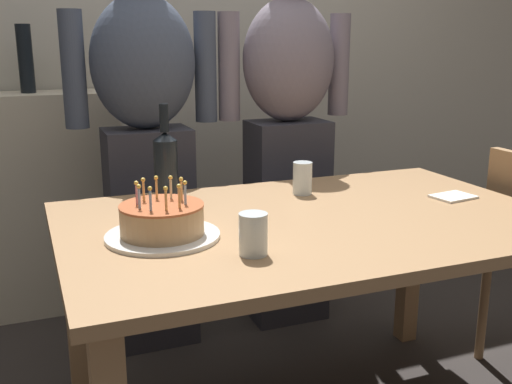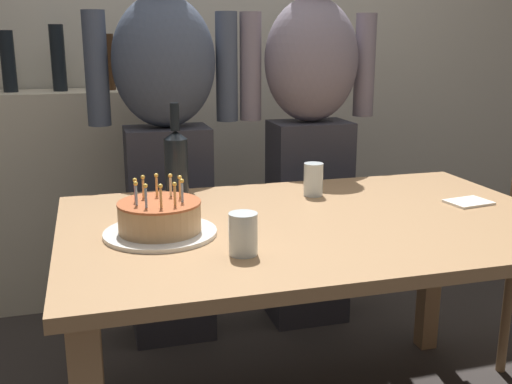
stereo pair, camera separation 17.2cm
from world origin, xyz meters
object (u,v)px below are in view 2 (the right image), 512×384
birthday_cake (160,220)px  water_glass_near (243,234)px  water_glass_far (313,179)px  person_man_bearded (167,138)px  napkin_stack (469,202)px  wine_bottle (176,162)px  person_woman_cardigan (310,132)px

birthday_cake → water_glass_near: (0.18, -0.21, 0.01)m
birthday_cake → water_glass_far: birthday_cake is taller
person_man_bearded → water_glass_near: bearing=92.8°
napkin_stack → person_man_bearded: size_ratio=0.08×
birthday_cake → wine_bottle: 0.41m
person_man_bearded → person_woman_cardigan: size_ratio=1.00×
water_glass_near → wine_bottle: wine_bottle is taller
wine_bottle → person_woman_cardigan: (0.65, 0.44, 0.01)m
water_glass_near → person_man_bearded: person_man_bearded is taller
water_glass_far → napkin_stack: (0.46, -0.24, -0.05)m
water_glass_near → wine_bottle: size_ratio=0.33×
water_glass_far → person_woman_cardigan: size_ratio=0.07×
birthday_cake → person_woman_cardigan: person_woman_cardigan is taller
water_glass_far → wine_bottle: 0.47m
water_glass_near → person_woman_cardigan: bearing=61.2°
water_glass_near → napkin_stack: water_glass_near is taller
water_glass_near → wine_bottle: 0.61m
water_glass_far → person_man_bearded: size_ratio=0.07×
napkin_stack → person_man_bearded: bearing=138.8°
water_glass_far → wine_bottle: size_ratio=0.35×
wine_bottle → birthday_cake: bearing=-105.1°
water_glass_near → wine_bottle: (-0.08, 0.60, 0.07)m
water_glass_near → water_glass_far: water_glass_far is taller
wine_bottle → person_woman_cardigan: bearing=34.1°
person_woman_cardigan → person_man_bearded: bearing=0.0°
water_glass_near → person_woman_cardigan: size_ratio=0.07×
water_glass_near → person_woman_cardigan: person_woman_cardigan is taller
napkin_stack → person_man_bearded: 1.19m
birthday_cake → person_woman_cardigan: (0.75, 0.83, 0.09)m
water_glass_near → person_man_bearded: size_ratio=0.07×
water_glass_near → person_woman_cardigan: (0.57, 1.04, 0.08)m
birthday_cake → water_glass_far: 0.63m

